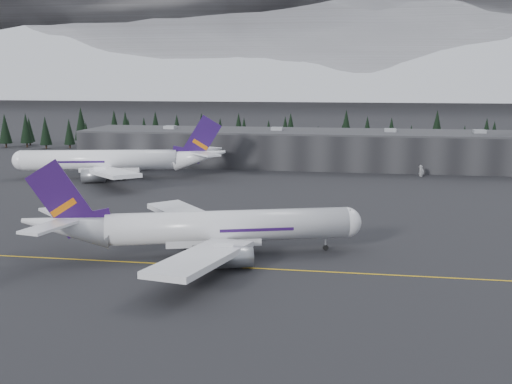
% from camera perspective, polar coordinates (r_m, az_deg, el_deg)
% --- Properties ---
extents(ground, '(1400.00, 1400.00, 0.00)m').
position_cam_1_polar(ground, '(110.81, -1.73, -6.41)').
color(ground, black).
rests_on(ground, ground).
extents(taxiline, '(400.00, 0.40, 0.02)m').
position_cam_1_polar(taxiline, '(108.93, -1.93, -6.70)').
color(taxiline, gold).
rests_on(taxiline, ground).
extents(terminal, '(160.00, 30.00, 12.60)m').
position_cam_1_polar(terminal, '(231.44, 4.33, 3.91)').
color(terminal, black).
rests_on(terminal, ground).
extents(treeline, '(360.00, 20.00, 15.00)m').
position_cam_1_polar(treeline, '(268.01, 5.07, 5.02)').
color(treeline, black).
rests_on(treeline, ground).
extents(mountain_ridge, '(4400.00, 900.00, 420.00)m').
position_cam_1_polar(mountain_ridge, '(1104.74, 8.57, 8.50)').
color(mountain_ridge, white).
rests_on(mountain_ridge, ground).
extents(jet_main, '(59.38, 53.63, 17.90)m').
position_cam_1_polar(jet_main, '(115.24, -5.08, -3.19)').
color(jet_main, silver).
rests_on(jet_main, ground).
extents(jet_parked, '(66.69, 60.93, 19.85)m').
position_cam_1_polar(jet_parked, '(207.28, -12.11, 2.77)').
color(jet_parked, white).
rests_on(jet_parked, ground).
extents(gse_vehicle_a, '(2.53, 5.47, 1.52)m').
position_cam_1_polar(gse_vehicle_a, '(226.85, -10.00, 2.24)').
color(gse_vehicle_a, silver).
rests_on(gse_vehicle_a, ground).
extents(gse_vehicle_b, '(4.02, 2.58, 1.27)m').
position_cam_1_polar(gse_vehicle_b, '(212.57, 14.48, 1.51)').
color(gse_vehicle_b, silver).
rests_on(gse_vehicle_b, ground).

